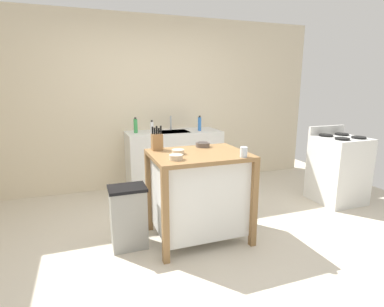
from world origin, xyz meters
TOP-DOWN VIEW (x-y plane):
  - ground_plane at (0.00, 0.00)m, footprint 6.71×6.71m
  - wall_back at (0.00, 2.08)m, footprint 5.71×0.10m
  - kitchen_island at (0.13, 0.14)m, footprint 0.96×0.75m
  - knife_block at (-0.24, 0.41)m, footprint 0.11×0.09m
  - bowl_stoneware_deep at (-0.17, -0.05)m, footprint 0.13×0.13m
  - bowl_ceramic_wide at (-0.09, 0.16)m, footprint 0.12×0.12m
  - bowl_ceramic_small at (0.27, 0.40)m, footprint 0.15×0.15m
  - drinking_cup at (0.46, -0.18)m, footprint 0.07×0.07m
  - trash_bin at (-0.60, 0.20)m, footprint 0.36×0.28m
  - sink_counter at (0.33, 1.73)m, footprint 1.41×0.60m
  - sink_faucet at (0.33, 1.87)m, footprint 0.02×0.02m
  - bottle_spray_cleaner at (0.72, 1.64)m, footprint 0.05×0.05m
  - bottle_dish_soap at (-0.23, 1.77)m, footprint 0.06×0.06m
  - bottle_hand_soap at (-0.01, 1.68)m, footprint 0.05×0.05m
  - stove at (2.30, 0.45)m, footprint 0.60×0.60m

SIDE VIEW (x-z plane):
  - ground_plane at x=0.00m, z-range 0.00..0.00m
  - trash_bin at x=-0.60m, z-range 0.00..0.63m
  - sink_counter at x=0.33m, z-range 0.00..0.90m
  - stove at x=2.30m, z-range -0.05..0.97m
  - kitchen_island at x=0.13m, z-range 0.05..0.98m
  - bowl_ceramic_wide at x=-0.09m, z-range 0.92..0.97m
  - bowl_stoneware_deep at x=-0.17m, z-range 0.93..0.97m
  - bowl_ceramic_small at x=0.27m, z-range 0.93..0.97m
  - drinking_cup at x=0.46m, z-range 0.92..1.02m
  - bottle_hand_soap at x=-0.01m, z-range 0.89..1.08m
  - bottle_dish_soap at x=-0.23m, z-range 0.89..1.12m
  - bottle_spray_cleaner at x=0.72m, z-range 0.89..1.12m
  - sink_faucet at x=0.33m, z-range 0.90..1.12m
  - knife_block at x=-0.24m, z-range 0.89..1.14m
  - wall_back at x=0.00m, z-range 0.00..2.60m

